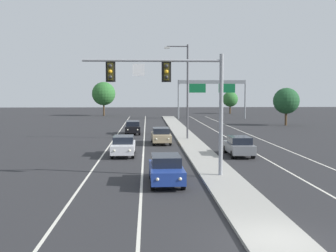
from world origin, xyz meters
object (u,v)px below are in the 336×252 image
Objects in this scene: car_receding_grey at (239,146)px; car_oncoming_white at (123,146)px; car_oncoming_blue at (166,169)px; highway_sign_gantry at (212,87)px; car_oncoming_tan at (161,135)px; car_oncoming_black at (133,127)px; tree_far_left_a at (104,94)px; tree_far_right_b at (230,99)px; street_lamp_median at (185,86)px; overhead_signal_mast at (176,88)px; tree_far_right_a at (286,101)px.

car_oncoming_white is at bearing 176.34° from car_receding_grey.
highway_sign_gantry is at bearing 78.61° from car_oncoming_blue.
car_receding_grey is (6.32, 9.93, 0.00)m from car_oncoming_blue.
car_oncoming_black is at bearing 107.51° from car_oncoming_tan.
tree_far_left_a reaches higher than car_oncoming_tan.
car_oncoming_tan is at bearing -106.02° from highway_sign_gantry.
tree_far_right_b is at bearing 65.75° from car_oncoming_black.
tree_far_right_b is (15.89, 54.91, -2.33)m from street_lamp_median.
car_oncoming_tan is 0.85× the size of tree_far_right_b.
car_oncoming_blue is 10.93m from car_oncoming_white.
overhead_signal_mast reaches higher than car_oncoming_blue.
highway_sign_gantry is at bearing 63.81° from car_oncoming_black.
overhead_signal_mast is 56.75m from highway_sign_gantry.
tree_far_right_a is (23.18, 12.11, 2.97)m from car_oncoming_black.
tree_far_right_b reaches higher than car_oncoming_tan.
tree_far_right_a is at bearing 47.64° from car_oncoming_tan.
street_lamp_median reaches higher than car_receding_grey.
overhead_signal_mast is 11.08m from car_receding_grey.
car_oncoming_black is at bearing 116.57° from car_receding_grey.
tree_far_right_a is at bearing 65.11° from car_receding_grey.
car_oncoming_white is 49.21m from highway_sign_gantry.
car_oncoming_blue and car_oncoming_white have the same top height.
street_lamp_median is 10.16m from car_oncoming_black.
car_receding_grey is (5.64, 8.38, -4.55)m from overhead_signal_mast.
car_oncoming_blue is 69.62m from tree_far_left_a.
street_lamp_median reaches higher than overhead_signal_mast.
tree_far_left_a is (-10.79, 50.46, 3.99)m from car_oncoming_tan.
car_receding_grey is at bearing -54.26° from car_oncoming_tan.
street_lamp_median is at bearing -74.01° from tree_far_left_a.
highway_sign_gantry is (11.53, 57.24, 5.34)m from car_oncoming_blue.
car_oncoming_white is 0.34× the size of highway_sign_gantry.
car_oncoming_white is at bearing -90.57° from car_oncoming_black.
tree_far_right_b is (18.28, 74.84, -1.91)m from overhead_signal_mast.
street_lamp_median reaches higher than car_oncoming_black.
tree_far_left_a is 1.39× the size of tree_far_right_b.
tree_far_right_b reaches higher than car_oncoming_white.
car_oncoming_blue is (-0.68, -1.55, -4.55)m from overhead_signal_mast.
tree_far_right_a reaches higher than car_oncoming_tan.
highway_sign_gantry reaches higher than tree_far_left_a.
highway_sign_gantry is at bearing 83.72° from car_receding_grey.
overhead_signal_mast is 1.84× the size of car_receding_grey.
tree_far_left_a is at bearing 105.93° from car_receding_grey.
car_oncoming_tan is 61.11m from tree_far_right_b.
car_oncoming_blue is 78.76m from tree_far_right_b.
car_receding_grey is (9.28, -0.59, 0.00)m from car_oncoming_white.
overhead_signal_mast reaches higher than car_receding_grey.
car_oncoming_black is at bearing 89.43° from car_oncoming_white.
car_oncoming_tan is 0.34× the size of highway_sign_gantry.
car_oncoming_blue is 18.25m from car_oncoming_tan.
tree_far_right_a reaches higher than car_receding_grey.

